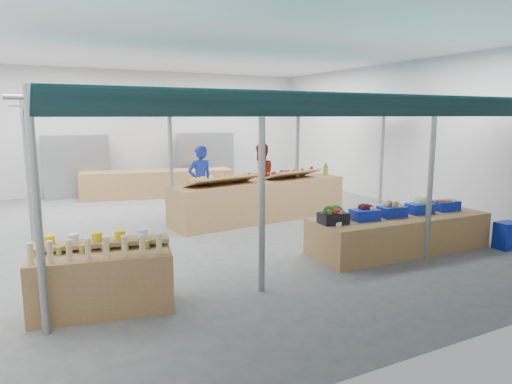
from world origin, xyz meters
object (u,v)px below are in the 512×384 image
at_px(bottle_shelf, 103,278).
at_px(veg_counter, 399,233).
at_px(crate_stack, 506,235).
at_px(vendor_left, 200,181).
at_px(vendor_right, 260,177).
at_px(fruit_counter, 260,200).

distance_m(bottle_shelf, veg_counter, 5.66).
bearing_deg(crate_stack, vendor_left, 127.60).
relative_size(crate_stack, vendor_left, 0.29).
bearing_deg(crate_stack, vendor_right, 114.40).
bearing_deg(bottle_shelf, fruit_counter, 51.90).
xyz_separation_m(fruit_counter, crate_stack, (3.18, -4.59, -0.23)).
height_order(fruit_counter, vendor_right, vendor_right).
distance_m(fruit_counter, vendor_right, 1.33).
distance_m(crate_stack, vendor_left, 7.21).
bearing_deg(vendor_right, vendor_left, -5.84).
height_order(veg_counter, crate_stack, veg_counter).
bearing_deg(fruit_counter, vendor_right, 55.55).
xyz_separation_m(crate_stack, vendor_left, (-4.38, 5.69, 0.67)).
height_order(veg_counter, vendor_right, vendor_right).
bearing_deg(fruit_counter, veg_counter, -78.45).
height_order(fruit_counter, vendor_left, vendor_left).
relative_size(bottle_shelf, vendor_right, 1.05).
height_order(vendor_left, vendor_right, same).
xyz_separation_m(fruit_counter, vendor_left, (-1.20, 1.10, 0.44)).
xyz_separation_m(crate_stack, vendor_right, (-2.58, 5.69, 0.67)).
xyz_separation_m(veg_counter, vendor_right, (-0.56, 4.79, 0.58)).
distance_m(veg_counter, vendor_left, 5.37).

